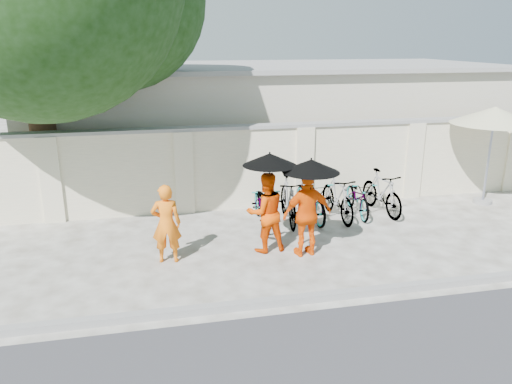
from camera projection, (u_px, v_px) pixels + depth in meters
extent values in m
plane|color=silver|center=(251.00, 261.00, 9.54)|extent=(80.00, 80.00, 0.00)
cube|color=gray|center=(272.00, 302.00, 7.93)|extent=(40.00, 0.16, 0.12)
cube|color=beige|center=(264.00, 168.00, 12.44)|extent=(20.00, 0.30, 2.00)
cube|color=#B6B0A7|center=(268.00, 119.00, 16.01)|extent=(14.00, 6.00, 3.20)
cylinder|color=#422E1B|center=(42.00, 122.00, 11.69)|extent=(0.60, 0.60, 4.40)
sphere|color=#24471F|center=(116.00, 0.00, 11.00)|extent=(4.00, 4.00, 4.00)
imported|color=orange|center=(166.00, 224.00, 9.32)|extent=(0.59, 0.42, 1.53)
imported|color=#E74602|center=(266.00, 212.00, 9.80)|extent=(0.86, 0.71, 1.62)
cylinder|color=black|center=(269.00, 184.00, 9.56)|extent=(0.02, 0.02, 0.98)
cone|color=black|center=(270.00, 159.00, 9.42)|extent=(1.03, 1.03, 0.24)
imported|color=#F95605|center=(307.00, 214.00, 9.59)|extent=(1.03, 0.52, 1.69)
cylinder|color=black|center=(310.00, 188.00, 9.36)|extent=(0.02, 0.02, 0.86)
cone|color=black|center=(311.00, 166.00, 9.23)|extent=(1.08, 1.08, 0.25)
cylinder|color=gray|center=(482.00, 201.00, 12.91)|extent=(0.47, 0.47, 0.09)
cylinder|color=#959AAF|center=(488.00, 161.00, 12.60)|extent=(0.06, 0.06, 2.23)
cone|color=beige|center=(495.00, 115.00, 12.26)|extent=(2.39, 2.39, 0.43)
imported|color=#959AAF|center=(262.00, 205.00, 11.34)|extent=(0.70, 1.79, 0.93)
imported|color=#959AAF|center=(288.00, 200.00, 11.39)|extent=(0.67, 1.83, 1.08)
imported|color=#959AAF|center=(311.00, 199.00, 11.67)|extent=(0.73, 1.87, 0.97)
imported|color=#959AAF|center=(337.00, 197.00, 11.64)|extent=(0.58, 1.80, 1.07)
imported|color=#959AAF|center=(358.00, 197.00, 11.97)|extent=(0.73, 1.71, 0.87)
imported|color=#959AAF|center=(382.00, 192.00, 12.04)|extent=(0.68, 1.79, 1.05)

